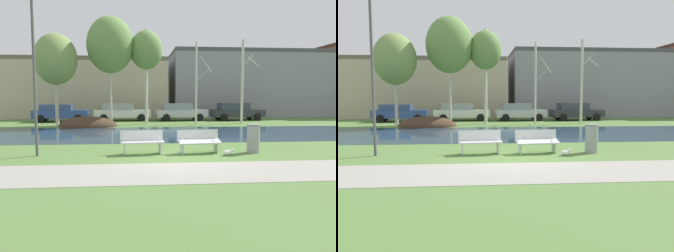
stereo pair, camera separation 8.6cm
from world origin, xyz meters
TOP-DOWN VIEW (x-y plane):
  - ground_plane at (0.00, 10.00)m, footprint 120.00×120.00m
  - paved_path_strip at (0.00, -1.98)m, footprint 60.00×2.54m
  - river_band at (0.00, 7.54)m, footprint 80.00×7.70m
  - soil_mound at (-4.78, 12.39)m, footprint 4.14×2.58m
  - bench_left at (-1.07, 1.05)m, footprint 1.64×0.69m
  - bench_right at (1.05, 1.05)m, footprint 1.64×0.69m
  - trash_bin at (3.14, 0.98)m, footprint 0.51×0.51m
  - seagull at (2.00, 0.41)m, footprint 0.44×0.16m
  - streetlamp at (-4.83, 0.99)m, footprint 0.32×0.32m
  - birch_far_left at (-7.10, 13.19)m, footprint 3.06×3.06m
  - birch_left at (-3.28, 13.97)m, footprint 3.49×3.49m
  - birch_center_left at (-0.59, 14.22)m, footprint 2.46×2.46m
  - birch_center at (3.26, 13.80)m, footprint 1.27×2.23m
  - birch_center_right at (6.96, 14.06)m, footprint 1.41×2.11m
  - parked_van_nearest_blue at (-7.82, 17.07)m, footprint 4.60×2.18m
  - parked_sedan_second_white at (-2.73, 17.68)m, footprint 4.91×2.27m
  - parked_hatch_third_silver at (2.46, 17.59)m, footprint 4.55×2.22m
  - parked_wagon_fourth_dark at (7.53, 17.49)m, footprint 4.73×2.19m
  - building_beige_block at (-7.20, 24.30)m, footprint 17.62×8.15m
  - building_grey_warehouse at (10.79, 24.73)m, footprint 16.80×8.56m

SIDE VIEW (x-z plane):
  - ground_plane at x=0.00m, z-range 0.00..0.00m
  - soil_mound at x=-4.78m, z-range -0.73..0.73m
  - river_band at x=0.00m, z-range 0.00..0.01m
  - paved_path_strip at x=0.00m, z-range 0.00..0.01m
  - seagull at x=2.00m, z-range 0.00..0.26m
  - bench_left at x=-1.07m, z-range 0.04..0.91m
  - bench_right at x=1.05m, z-range 0.04..0.91m
  - trash_bin at x=3.14m, z-range 0.02..1.10m
  - parked_van_nearest_blue at x=-7.82m, z-range 0.05..1.52m
  - parked_sedan_second_white at x=-2.73m, z-range 0.04..1.53m
  - parked_hatch_third_silver at x=2.46m, z-range 0.04..1.56m
  - parked_wagon_fourth_dark at x=7.53m, z-range 0.03..1.59m
  - building_beige_block at x=-7.20m, z-range 0.00..5.94m
  - birch_center at x=3.26m, z-range 0.07..6.31m
  - birch_center_right at x=6.96m, z-range 0.09..6.63m
  - building_grey_warehouse at x=10.79m, z-range 0.00..6.93m
  - streetlamp at x=-4.83m, z-range 0.94..6.92m
  - birch_far_left at x=-7.10m, z-range 1.46..8.09m
  - birch_center_left at x=-0.59m, z-range 1.99..9.25m
  - birch_left at x=-3.28m, z-range 1.93..10.00m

